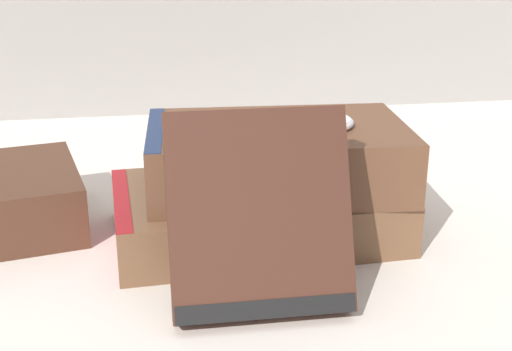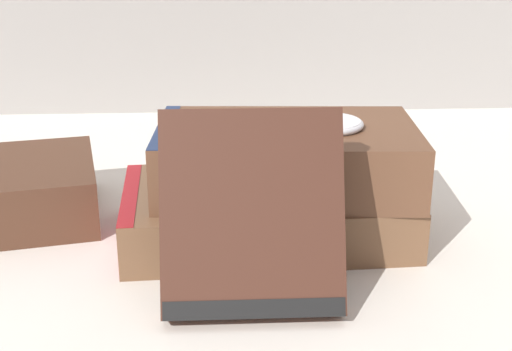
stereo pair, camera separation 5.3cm
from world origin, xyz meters
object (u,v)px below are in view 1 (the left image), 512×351
Objects in this scene: book_flat_bottom at (251,212)px; pocket_watch at (320,122)px; book_flat_top at (271,157)px; book_leaning_front at (259,221)px.

book_flat_bottom is 0.09m from pocket_watch.
pocket_watch is at bearing -4.21° from book_flat_top.
pocket_watch is (0.04, -0.00, 0.03)m from book_flat_top.
book_leaning_front reaches higher than book_flat_top.
book_flat_top is 0.05m from pocket_watch.
book_leaning_front is at bearing -98.70° from book_flat_bottom.
pocket_watch is (0.06, 0.11, 0.03)m from book_leaning_front.
book_flat_top is 0.11m from book_leaning_front.
book_leaning_front is 0.13m from pocket_watch.
book_flat_top is at bearing 172.76° from pocket_watch.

